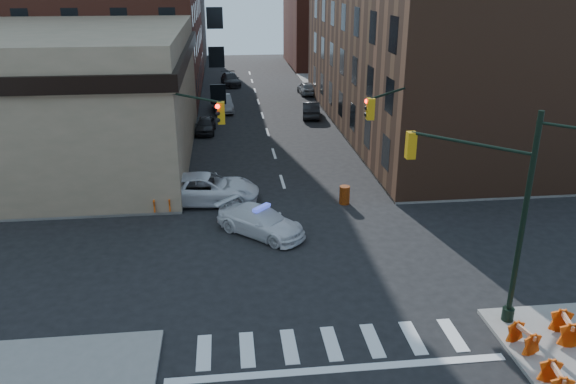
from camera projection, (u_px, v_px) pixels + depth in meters
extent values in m
plane|color=black|center=(305.00, 255.00, 26.27)|extent=(140.00, 140.00, 0.00)
cube|color=gray|center=(21.00, 109.00, 54.14)|extent=(34.00, 54.50, 0.15)
cube|color=gray|center=(477.00, 98.00, 58.99)|extent=(34.00, 54.50, 0.15)
cube|color=#9E8467|center=(24.00, 97.00, 38.12)|extent=(22.00, 22.00, 9.00)
cube|color=#4F2F1F|center=(424.00, 43.00, 45.93)|extent=(14.00, 34.00, 14.00)
cube|color=brown|center=(131.00, 6.00, 79.08)|extent=(20.00, 18.00, 16.00)
cube|color=brown|center=(345.00, 22.00, 79.26)|extent=(16.00, 16.00, 12.00)
cylinder|color=black|center=(523.00, 223.00, 19.65)|extent=(0.20, 0.20, 8.00)
cylinder|color=black|center=(508.00, 314.00, 21.01)|extent=(0.44, 0.44, 0.50)
cylinder|color=black|center=(469.00, 143.00, 20.05)|extent=(3.27, 3.27, 0.12)
cube|color=#BF8C0C|center=(411.00, 145.00, 21.53)|extent=(0.35, 0.35, 1.05)
sphere|color=#FF0C05|center=(414.00, 135.00, 21.57)|extent=(0.22, 0.22, 0.22)
sphere|color=black|center=(414.00, 143.00, 21.69)|extent=(0.22, 0.22, 0.22)
sphere|color=black|center=(413.00, 152.00, 21.81)|extent=(0.22, 0.22, 0.22)
cylinder|color=black|center=(163.00, 138.00, 29.88)|extent=(0.20, 0.20, 8.00)
cylinder|color=black|center=(168.00, 203.00, 31.24)|extent=(0.44, 0.44, 0.50)
cylinder|color=black|center=(188.00, 96.00, 27.67)|extent=(3.27, 3.27, 0.12)
cube|color=#BF8C0C|center=(221.00, 113.00, 26.54)|extent=(0.35, 0.35, 1.05)
sphere|color=#FF0C05|center=(217.00, 106.00, 26.26)|extent=(0.22, 0.22, 0.22)
sphere|color=black|center=(218.00, 113.00, 26.38)|extent=(0.22, 0.22, 0.22)
sphere|color=black|center=(218.00, 120.00, 26.50)|extent=(0.22, 0.22, 0.22)
cylinder|color=black|center=(410.00, 130.00, 31.31)|extent=(0.20, 0.20, 8.00)
cylinder|color=black|center=(405.00, 193.00, 32.67)|extent=(0.44, 0.44, 0.50)
cylinder|color=black|center=(394.00, 92.00, 28.77)|extent=(3.27, 3.27, 0.12)
cube|color=#BF8C0C|center=(370.00, 109.00, 27.31)|extent=(0.35, 0.35, 1.05)
sphere|color=#FF0C05|center=(367.00, 101.00, 27.31)|extent=(0.22, 0.22, 0.22)
sphere|color=black|center=(367.00, 108.00, 27.43)|extent=(0.22, 0.22, 0.22)
sphere|color=black|center=(366.00, 115.00, 27.55)|extent=(0.22, 0.22, 0.22)
cylinder|color=black|center=(347.00, 103.00, 50.61)|extent=(0.24, 0.24, 2.60)
sphere|color=#8E4614|center=(347.00, 80.00, 49.86)|extent=(3.00, 3.00, 3.00)
cylinder|color=black|center=(330.00, 86.00, 58.01)|extent=(0.24, 0.24, 2.60)
sphere|color=#8E4614|center=(331.00, 66.00, 57.27)|extent=(3.00, 3.00, 3.00)
imported|color=white|center=(261.00, 221.00, 28.13)|extent=(4.88, 4.72, 1.40)
imported|color=silver|center=(206.00, 189.00, 32.02)|extent=(6.30, 3.34, 1.69)
imported|color=black|center=(205.00, 125.00, 46.23)|extent=(1.72, 3.93, 1.32)
imported|color=gray|center=(223.00, 103.00, 53.50)|extent=(2.16, 4.81, 1.53)
imported|color=black|center=(231.00, 79.00, 65.95)|extent=(2.54, 5.05, 1.41)
imported|color=black|center=(311.00, 109.00, 51.35)|extent=(2.08, 4.49, 1.43)
imported|color=gray|center=(307.00, 88.00, 61.10)|extent=(1.83, 4.12, 1.38)
imported|color=black|center=(171.00, 194.00, 30.75)|extent=(0.70, 0.51, 1.79)
imported|color=black|center=(97.00, 179.00, 33.22)|extent=(0.84, 0.68, 1.64)
imported|color=#222833|center=(55.00, 194.00, 31.00)|extent=(0.99, 0.60, 1.58)
cylinder|color=orange|center=(345.00, 195.00, 31.97)|extent=(0.70, 0.70, 1.06)
cylinder|color=red|center=(193.00, 185.00, 33.61)|extent=(0.53, 0.53, 0.92)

